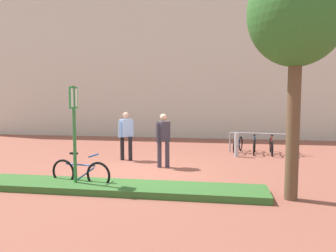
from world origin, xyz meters
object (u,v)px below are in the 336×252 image
at_px(person_suited_dark, 163,137).
at_px(bollard_steel, 236,145).
at_px(bike_at_sign, 81,173).
at_px(person_shirt_white, 126,133).
at_px(parking_sign_post, 74,122).
at_px(bike_rack_cluster, 263,145).
at_px(tree_sidewalk, 297,15).

bearing_deg(person_suited_dark, bollard_steel, 43.58).
xyz_separation_m(bike_at_sign, person_suited_dark, (1.66, 2.56, 0.63)).
bearing_deg(bike_at_sign, person_shirt_white, 87.61).
xyz_separation_m(parking_sign_post, bike_rack_cluster, (5.17, 5.92, -1.29)).
xyz_separation_m(bike_at_sign, person_shirt_white, (0.15, 3.51, 0.63)).
height_order(bike_rack_cluster, person_shirt_white, person_shirt_white).
bearing_deg(tree_sidewalk, person_shirt_white, 142.24).
xyz_separation_m(tree_sidewalk, bollard_steel, (-0.95, 5.08, -3.50)).
bearing_deg(bollard_steel, tree_sidewalk, -79.45).
distance_m(bike_at_sign, bike_rack_cluster, 7.67).
bearing_deg(parking_sign_post, person_shirt_white, 87.23).
relative_size(tree_sidewalk, bike_rack_cluster, 1.96).
bearing_deg(bike_at_sign, bollard_steel, 50.01).
height_order(parking_sign_post, person_shirt_white, parking_sign_post).
height_order(bike_at_sign, bike_rack_cluster, bike_at_sign).
relative_size(bollard_steel, person_suited_dark, 0.52).
xyz_separation_m(parking_sign_post, person_shirt_white, (0.18, 3.73, -0.65)).
height_order(parking_sign_post, bike_at_sign, parking_sign_post).
height_order(tree_sidewalk, person_suited_dark, tree_sidewalk).
bearing_deg(person_shirt_white, tree_sidewalk, -37.76).
xyz_separation_m(bike_rack_cluster, person_suited_dark, (-3.47, -3.15, 0.64)).
distance_m(parking_sign_post, person_suited_dark, 3.32).
bearing_deg(person_suited_dark, tree_sidewalk, -39.99).
bearing_deg(parking_sign_post, bike_at_sign, 81.25).
bearing_deg(tree_sidewalk, bike_at_sign, 177.17).
bearing_deg(tree_sidewalk, bike_rack_cluster, 88.76).
bearing_deg(bollard_steel, bike_at_sign, -129.99).
height_order(parking_sign_post, person_suited_dark, parking_sign_post).
height_order(tree_sidewalk, person_shirt_white, tree_sidewalk).
bearing_deg(person_shirt_white, bollard_steel, 18.69).
height_order(parking_sign_post, bollard_steel, parking_sign_post).
relative_size(parking_sign_post, person_suited_dark, 1.46).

